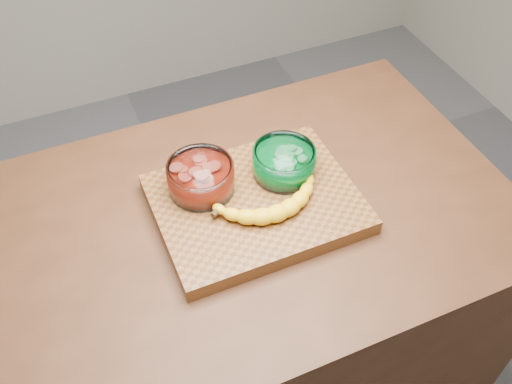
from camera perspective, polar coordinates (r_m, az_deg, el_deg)
name	(u,v)px	position (r m, az deg, el deg)	size (l,w,h in m)	color
ground	(256,380)	(2.08, 0.00, -18.26)	(3.50, 3.50, 0.00)	#5C5C61
counter	(256,312)	(1.68, 0.00, -11.89)	(1.20, 0.80, 0.90)	#482715
cutting_board	(256,204)	(1.30, 0.00, -1.20)	(0.45, 0.35, 0.04)	brown
bowl_red	(201,178)	(1.29, -5.54, 1.43)	(0.15, 0.15, 0.07)	white
bowl_green	(284,162)	(1.32, 2.82, 3.00)	(0.15, 0.15, 0.07)	white
banana	(271,204)	(1.25, 1.51, -1.18)	(0.28, 0.12, 0.04)	yellow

